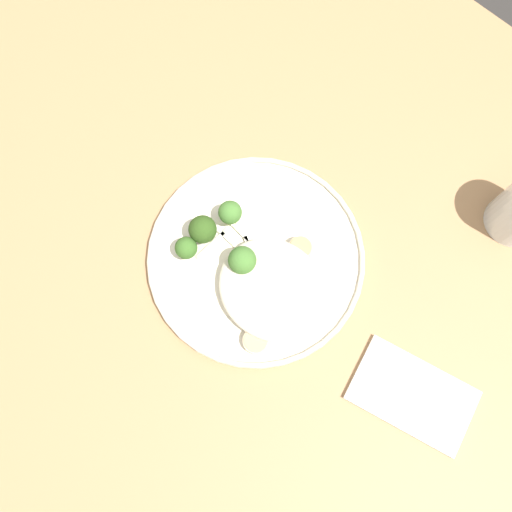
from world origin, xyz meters
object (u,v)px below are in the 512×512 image
object	(u,v)px
seared_scallop_left_edge	(256,341)
broccoli_floret_small_sprig	(186,248)
dinner_plate	(256,258)
broccoli_floret_beside_noodles	(203,230)
seared_scallop_right_edge	(280,298)
seared_scallop_tiny_bay	(297,246)
seared_scallop_rear_pale	(242,260)
folded_napkin	(412,395)
broccoli_floret_split_head	(230,213)
seared_scallop_center_golden	(283,278)
broccoli_floret_front_edge	(242,261)
seared_scallop_front_small	(267,289)

from	to	relation	value
seared_scallop_left_edge	broccoli_floret_small_sprig	size ratio (longest dim) A/B	0.78
dinner_plate	seared_scallop_left_edge	xyz separation A→B (m)	(-0.07, 0.08, 0.01)
seared_scallop_left_edge	broccoli_floret_beside_noodles	xyz separation A→B (m)	(0.15, -0.06, 0.02)
seared_scallop_left_edge	seared_scallop_right_edge	distance (m)	0.06
seared_scallop_tiny_bay	broccoli_floret_beside_noodles	xyz separation A→B (m)	(0.10, 0.07, 0.02)
seared_scallop_rear_pale	seared_scallop_tiny_bay	bearing A→B (deg)	-123.51
seared_scallop_right_edge	seared_scallop_tiny_bay	xyz separation A→B (m)	(0.03, -0.07, 0.00)
seared_scallop_rear_pale	seared_scallop_right_edge	xyz separation A→B (m)	(-0.07, 0.00, 0.00)
seared_scallop_right_edge	broccoli_floret_small_sprig	bearing A→B (deg)	15.45
broccoli_floret_beside_noodles	folded_napkin	size ratio (longest dim) A/B	0.34
seared_scallop_left_edge	seared_scallop_right_edge	xyz separation A→B (m)	(0.01, -0.06, 0.00)
seared_scallop_left_edge	seared_scallop_right_edge	world-z (taller)	same
seared_scallop_right_edge	folded_napkin	world-z (taller)	seared_scallop_right_edge
seared_scallop_rear_pale	broccoli_floret_split_head	world-z (taller)	broccoli_floret_split_head
seared_scallop_left_edge	broccoli_floret_split_head	distance (m)	0.17
seared_scallop_center_golden	broccoli_floret_front_edge	world-z (taller)	broccoli_floret_front_edge
broccoli_floret_beside_noodles	seared_scallop_center_golden	bearing A→B (deg)	-166.94
seared_scallop_center_golden	seared_scallop_front_small	bearing A→B (deg)	77.66
seared_scallop_tiny_bay	broccoli_floret_beside_noodles	distance (m)	0.13
seared_scallop_left_edge	folded_napkin	xyz separation A→B (m)	(-0.19, -0.08, -0.02)
seared_scallop_right_edge	folded_napkin	distance (m)	0.21
seared_scallop_tiny_bay	folded_napkin	world-z (taller)	seared_scallop_tiny_bay
seared_scallop_front_small	broccoli_floret_small_sprig	distance (m)	0.12
broccoli_floret_beside_noodles	folded_napkin	xyz separation A→B (m)	(-0.34, -0.03, -0.04)
seared_scallop_front_small	seared_scallop_left_edge	distance (m)	0.07
seared_scallop_center_golden	broccoli_floret_front_edge	distance (m)	0.06
seared_scallop_left_edge	broccoli_floret_beside_noodles	world-z (taller)	broccoli_floret_beside_noodles
seared_scallop_front_small	broccoli_floret_small_sprig	xyz separation A→B (m)	(0.11, 0.03, 0.01)
seared_scallop_front_small	broccoli_floret_split_head	bearing A→B (deg)	-21.33
seared_scallop_front_small	broccoli_floret_beside_noodles	size ratio (longest dim) A/B	0.60
broccoli_floret_split_head	folded_napkin	size ratio (longest dim) A/B	0.32
broccoli_floret_split_head	broccoli_floret_beside_noodles	xyz separation A→B (m)	(0.01, 0.04, 0.00)
seared_scallop_front_small	seared_scallop_right_edge	size ratio (longest dim) A/B	1.08
seared_scallop_rear_pale	seared_scallop_left_edge	bearing A→B (deg)	141.96
seared_scallop_front_small	broccoli_floret_front_edge	bearing A→B (deg)	-2.79
broccoli_floret_front_edge	seared_scallop_center_golden	bearing A→B (deg)	-155.28
seared_scallop_left_edge	broccoli_floret_split_head	size ratio (longest dim) A/B	0.69
seared_scallop_right_edge	broccoli_floret_beside_noodles	xyz separation A→B (m)	(0.13, 0.00, 0.02)
seared_scallop_center_golden	broccoli_floret_small_sprig	distance (m)	0.13
seared_scallop_tiny_bay	broccoli_floret_beside_noodles	world-z (taller)	broccoli_floret_beside_noodles
seared_scallop_right_edge	broccoli_floret_split_head	bearing A→B (deg)	-16.64
seared_scallop_rear_pale	broccoli_floret_split_head	bearing A→B (deg)	-32.67
dinner_plate	broccoli_floret_split_head	bearing A→B (deg)	-15.01
dinner_plate	seared_scallop_left_edge	world-z (taller)	seared_scallop_left_edge
broccoli_floret_small_sprig	seared_scallop_front_small	bearing A→B (deg)	-163.41
broccoli_floret_small_sprig	folded_napkin	bearing A→B (deg)	-170.17
seared_scallop_front_small	broccoli_floret_beside_noodles	bearing A→B (deg)	0.85
broccoli_floret_small_sprig	seared_scallop_left_edge	bearing A→B (deg)	169.76
seared_scallop_right_edge	dinner_plate	bearing A→B (deg)	-18.25
broccoli_floret_split_head	broccoli_floret_beside_noodles	distance (m)	0.04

